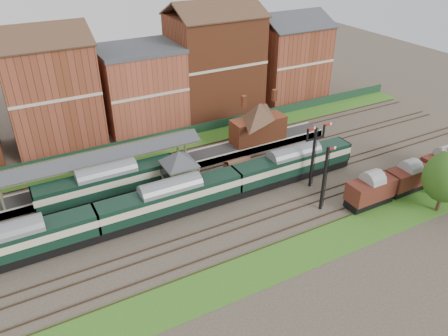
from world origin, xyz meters
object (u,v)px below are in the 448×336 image
goods_van_a (370,190)px  signal_box (180,173)px  platform_railcar (108,183)px  semaphore_bracket (314,153)px  dmu_train (171,199)px

goods_van_a → signal_box: bearing=146.4°
signal_box → platform_railcar: signal_box is taller
semaphore_bracket → goods_van_a: (3.39, -6.50, -2.65)m
signal_box → dmu_train: signal_box is taller
semaphore_bracket → goods_van_a: size_ratio=1.43×
semaphore_bracket → dmu_train: semaphore_bracket is taller
signal_box → semaphore_bracket: semaphore_bracket is taller
dmu_train → goods_van_a: 22.77m
dmu_train → platform_railcar: size_ratio=2.98×
platform_railcar → goods_van_a: (26.20, -15.50, -0.28)m
semaphore_bracket → signal_box: bearing=159.1°
goods_van_a → platform_railcar: bearing=149.4°
dmu_train → platform_railcar: 8.38m
semaphore_bracket → goods_van_a: 7.80m
dmu_train → platform_railcar: bearing=129.1°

